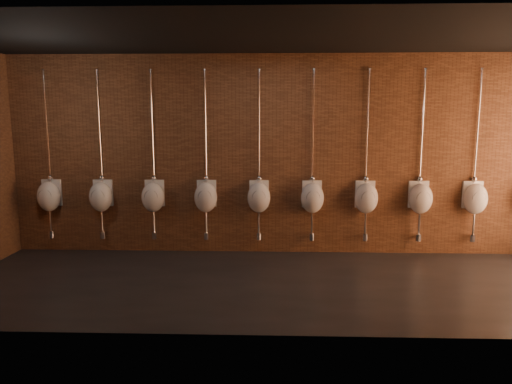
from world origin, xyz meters
TOP-DOWN VIEW (x-y plane):
  - ground at (0.00, 0.00)m, footprint 8.50×8.50m
  - room_shell at (0.00, 0.00)m, footprint 8.54×3.04m
  - urinal_0 at (-3.64, 1.37)m, footprint 0.38×0.33m
  - urinal_1 at (-2.79, 1.37)m, footprint 0.38×0.33m
  - urinal_2 at (-1.93, 1.37)m, footprint 0.38×0.33m
  - urinal_3 at (-1.07, 1.37)m, footprint 0.38×0.33m
  - urinal_4 at (-0.21, 1.37)m, footprint 0.38×0.33m
  - urinal_5 at (0.64, 1.37)m, footprint 0.38×0.33m
  - urinal_6 at (1.50, 1.37)m, footprint 0.38×0.33m
  - urinal_7 at (2.36, 1.37)m, footprint 0.38×0.33m
  - urinal_8 at (3.22, 1.37)m, footprint 0.38×0.33m

SIDE VIEW (x-z plane):
  - ground at x=0.00m, z-range 0.00..0.00m
  - urinal_0 at x=-3.64m, z-range -0.41..2.31m
  - urinal_1 at x=-2.79m, z-range -0.41..2.31m
  - urinal_2 at x=-1.93m, z-range -0.41..2.31m
  - urinal_3 at x=-1.07m, z-range -0.41..2.31m
  - urinal_4 at x=-0.21m, z-range -0.41..2.31m
  - urinal_5 at x=0.64m, z-range -0.41..2.31m
  - urinal_6 at x=1.50m, z-range -0.41..2.31m
  - urinal_7 at x=2.36m, z-range -0.41..2.31m
  - urinal_8 at x=3.22m, z-range -0.41..2.31m
  - room_shell at x=0.00m, z-range 0.40..3.62m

